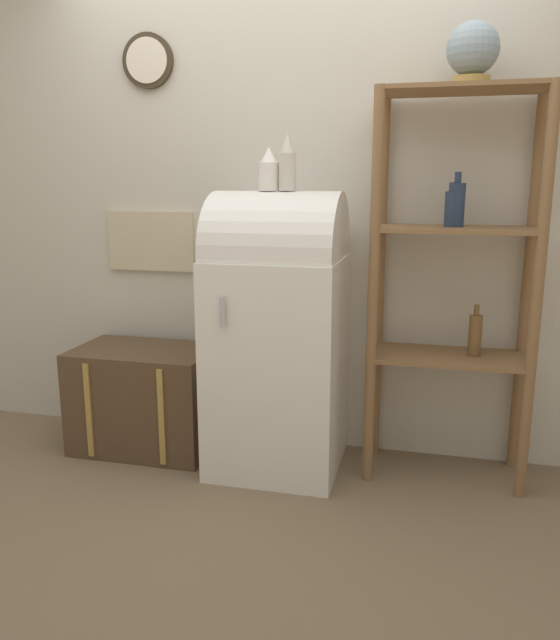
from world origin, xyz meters
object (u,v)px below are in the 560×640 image
at_px(vase_left, 269,171).
at_px(vase_center, 288,164).
at_px(globe, 473,51).
at_px(refrigerator, 278,328).
at_px(suitcase_trunk, 145,398).

bearing_deg(vase_left, vase_center, -3.05).
bearing_deg(vase_left, globe, 5.89).
bearing_deg(refrigerator, globe, 6.05).
bearing_deg(vase_center, vase_left, 176.95).
bearing_deg(globe, vase_center, -173.09).
xyz_separation_m(refrigerator, vase_center, (0.05, -0.01, 0.78)).
xyz_separation_m(globe, vase_left, (-0.89, -0.09, -0.50)).
relative_size(refrigerator, suitcase_trunk, 1.88).
relative_size(suitcase_trunk, vase_left, 3.70).
distance_m(refrigerator, suitcase_trunk, 0.87).
bearing_deg(suitcase_trunk, refrigerator, -2.37).
height_order(suitcase_trunk, vase_center, vase_center).
bearing_deg(suitcase_trunk, globe, 2.11).
height_order(refrigerator, globe, globe).
xyz_separation_m(refrigerator, suitcase_trunk, (-0.75, 0.03, -0.44)).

